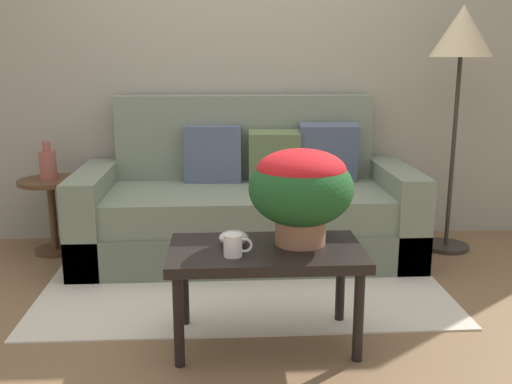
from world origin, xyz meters
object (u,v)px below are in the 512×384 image
at_px(couch, 248,207).
at_px(coffee_mug, 234,245).
at_px(floor_lamp, 461,45).
at_px(side_table, 52,202).
at_px(snack_bowl, 234,238).
at_px(table_vase, 48,164).
at_px(potted_plant, 301,186).
at_px(coffee_table, 266,260).

relative_size(couch, coffee_mug, 17.29).
relative_size(floor_lamp, coffee_mug, 12.90).
distance_m(side_table, coffee_mug, 1.96).
bearing_deg(snack_bowl, table_vase, 132.32).
relative_size(potted_plant, table_vase, 1.87).
bearing_deg(couch, table_vase, 176.18).
distance_m(coffee_table, snack_bowl, 0.18).
relative_size(couch, table_vase, 8.53).
bearing_deg(couch, snack_bowl, -95.66).
xyz_separation_m(side_table, table_vase, (0.00, -0.02, 0.27)).
bearing_deg(floor_lamp, side_table, 178.20).
height_order(floor_lamp, coffee_mug, floor_lamp).
relative_size(side_table, coffee_mug, 4.03).
height_order(floor_lamp, potted_plant, floor_lamp).
xyz_separation_m(snack_bowl, table_vase, (-1.23, 1.35, 0.12)).
bearing_deg(snack_bowl, coffee_table, -16.01).
height_order(couch, floor_lamp, floor_lamp).
bearing_deg(coffee_table, table_vase, 134.71).
xyz_separation_m(coffee_table, floor_lamp, (1.40, 1.33, 1.00)).
bearing_deg(floor_lamp, table_vase, 178.54).
distance_m(coffee_table, coffee_mug, 0.22).
bearing_deg(potted_plant, side_table, 138.81).
relative_size(couch, snack_bowl, 16.01).
bearing_deg(side_table, floor_lamp, -1.80).
xyz_separation_m(couch, floor_lamp, (1.43, 0.02, 1.09)).
distance_m(floor_lamp, coffee_mug, 2.30).
xyz_separation_m(couch, table_vase, (-1.36, 0.09, 0.30)).
bearing_deg(coffee_mug, coffee_table, 34.84).
bearing_deg(floor_lamp, potted_plant, -134.23).
xyz_separation_m(floor_lamp, snack_bowl, (-1.55, -1.28, -0.91)).
xyz_separation_m(coffee_table, snack_bowl, (-0.15, 0.04, 0.10)).
bearing_deg(potted_plant, snack_bowl, -177.56).
distance_m(side_table, table_vase, 0.27).
bearing_deg(coffee_mug, potted_plant, 27.01).
distance_m(floor_lamp, potted_plant, 1.89).
height_order(couch, table_vase, couch).
relative_size(side_table, potted_plant, 1.07).
relative_size(coffee_table, snack_bowl, 6.47).
bearing_deg(table_vase, couch, -3.82).
distance_m(potted_plant, table_vase, 2.05).
bearing_deg(table_vase, side_table, 91.99).
xyz_separation_m(side_table, floor_lamp, (2.79, -0.09, 1.06)).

